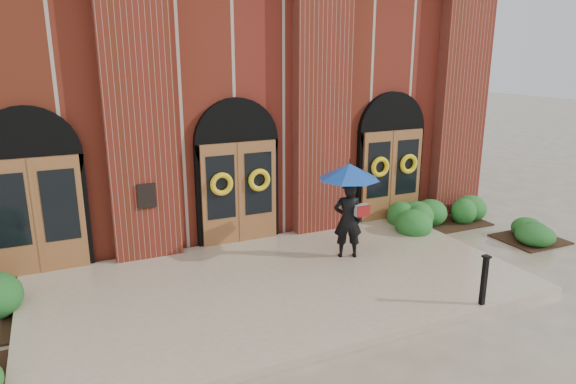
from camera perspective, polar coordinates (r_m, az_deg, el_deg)
ground at (r=10.73m, az=-0.32°, el=-10.86°), size 90.00×90.00×0.00m
landing at (r=10.82m, az=-0.66°, el=-10.18°), size 10.00×5.30×0.15m
church_building at (r=18.04m, az=-12.13°, el=11.07°), size 16.20×12.53×7.00m
man_with_umbrella at (r=11.58m, az=6.78°, el=-0.04°), size 1.79×1.79×2.20m
metal_post at (r=10.30m, az=20.96°, el=-9.02°), size 0.13×0.13×0.98m
hedge_wall_right at (r=14.95m, az=16.36°, el=-2.37°), size 2.72×1.09×0.70m
hedge_front_right at (r=14.74m, az=25.38°, el=-3.93°), size 1.40×1.20×0.50m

